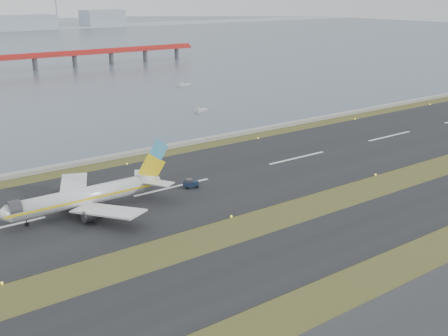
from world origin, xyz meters
The scene contains 8 objects.
ground centered at (0.00, 0.00, 0.00)m, with size 1000.00×1000.00×0.00m, color #324318.
taxiway_strip centered at (0.00, -12.00, 0.05)m, with size 1000.00×18.00×0.10m, color black.
runway_strip centered at (0.00, 30.00, 0.05)m, with size 1000.00×45.00×0.10m, color black.
seawall centered at (0.00, 60.00, 0.50)m, with size 1000.00×2.50×1.00m, color gray.
airliner centered at (-21.94, 27.72, 3.46)m, with size 38.52×32.89×12.80m.
pushback_tug centered at (3.34, 27.33, 1.04)m, with size 3.78×2.87×2.14m.
workboat_near centered at (53.88, 96.61, 0.49)m, with size 6.65×4.32×1.55m.
workboat_far centered at (81.75, 151.50, 0.52)m, with size 6.86×2.37×1.65m.
Camera 1 is at (-63.90, -75.33, 43.60)m, focal length 45.00 mm.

